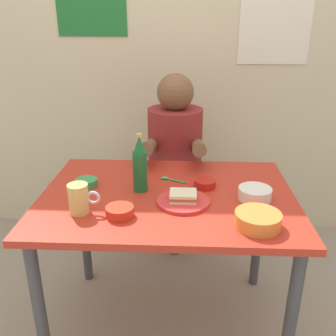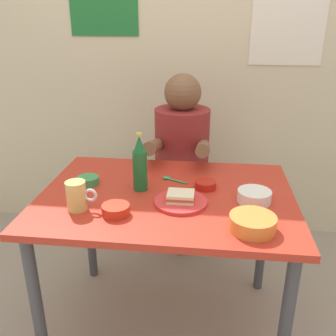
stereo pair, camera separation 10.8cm
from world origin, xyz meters
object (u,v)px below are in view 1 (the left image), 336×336
Objects in this scene: sandwich at (183,196)px; soup_bowl_orange at (258,219)px; beer_mug at (79,199)px; beer_bottle at (140,165)px; stool at (175,205)px; person_seated at (175,144)px; dining_table at (167,212)px; plate_orange at (183,201)px.

sandwich is 0.65× the size of soup_bowl_orange.
beer_bottle reaches higher than beer_mug.
stool is 0.42m from person_seated.
dining_table is at bearing -91.32° from person_seated.
stool is at bearing 88.71° from dining_table.
stool is 0.82m from plate_orange.
person_seated is at bearing 77.09° from beer_bottle.
beer_bottle is (-0.14, -0.59, 0.09)m from person_seated.
beer_bottle is at bearing 166.67° from dining_table.
stool is 1.04m from soup_bowl_orange.
person_seated is 0.61m from beer_bottle.
stool is 2.65× the size of soup_bowl_orange.
stool is 0.99m from beer_mug.
plate_orange is (0.05, -0.70, -0.02)m from person_seated.
soup_bowl_orange is at bearing -69.68° from stool.
beer_mug is 0.48× the size of beer_bottle.
soup_bowl_orange is (0.34, -0.26, 0.12)m from dining_table.
sandwich is (0.07, -0.09, 0.13)m from dining_table.
person_seated is at bearing 88.68° from dining_table.
sandwich is at bearing 13.71° from beer_mug.
beer_mug is (-0.40, -0.10, 0.03)m from sandwich.
sandwich is 0.42× the size of beer_bottle.
plate_orange reaches higher than dining_table.
person_seated is 0.71m from sandwich.
sandwich is 0.33m from soup_bowl_orange.
person_seated is 0.71m from plate_orange.
beer_bottle is (-0.19, 0.11, 0.11)m from plate_orange.
plate_orange is at bearing -31.19° from beer_bottle.
person_seated is at bearing -90.00° from stool.
sandwich reaches higher than plate_orange.
person_seated reaches higher than dining_table.
stool is at bearing 66.79° from beer_mug.
plate_orange is at bearing -85.59° from person_seated.
person_seated is at bearing 66.50° from beer_mug.
beer_mug reaches higher than stool.
soup_bowl_orange is (0.33, -0.88, 0.01)m from person_seated.
plate_orange is 1.75× the size of beer_mug.
sandwich is at bearing -31.19° from beer_bottle.
stool is 1.72× the size of beer_bottle.
dining_table reaches higher than stool.
person_seated is 0.88m from beer_mug.
beer_bottle is at bearing 148.81° from plate_orange.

